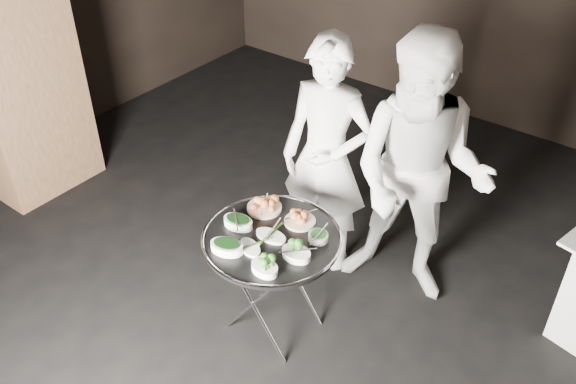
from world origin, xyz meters
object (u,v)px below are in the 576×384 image
Objects in this scene: tray_stand at (273,280)px; waiter_left at (326,159)px; serving_tray at (272,239)px; waiter_right at (419,176)px.

waiter_left is (-0.13, 0.73, 0.42)m from tray_stand.
tray_stand is 0.43× the size of waiter_left.
serving_tray is (0.00, 0.00, 0.32)m from tray_stand.
serving_tray is at bearing -133.60° from waiter_right.
waiter_right is at bearing 59.74° from serving_tray.
tray_stand is 0.32m from serving_tray.
tray_stand is at bearing 0.00° from serving_tray.
waiter_right reaches higher than tray_stand.
serving_tray is 0.95m from waiter_right.
serving_tray reaches higher than tray_stand.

